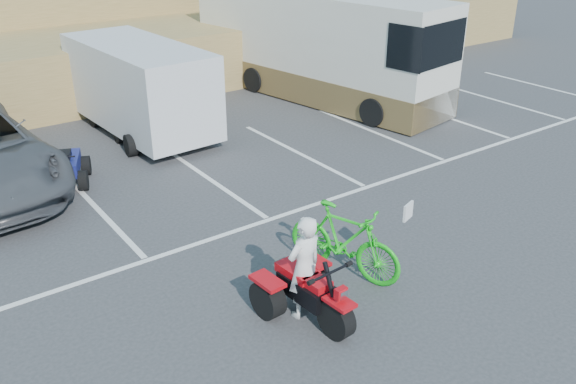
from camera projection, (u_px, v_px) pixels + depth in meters
ground at (345, 272)px, 10.78m from camera, size 100.00×100.00×0.00m
parking_stripes at (260, 182)px, 14.22m from camera, size 28.00×5.16×0.01m
grass_embankment at (61, 43)px, 21.51m from camera, size 40.00×8.50×3.10m
red_trike_atv at (310, 318)px, 9.59m from camera, size 1.37×1.76×1.09m
rider at (304, 267)px, 9.32m from camera, size 0.66×0.46×1.73m
green_dirt_bike at (344, 241)px, 10.47m from camera, size 1.29×2.26×1.31m
cargo_trailer at (139, 86)px, 16.77m from camera, size 2.42×5.44×2.49m
rv_motorhome at (317, 53)px, 19.97m from camera, size 3.88×9.54×3.34m
quad_atv_blue at (68, 183)px, 14.17m from camera, size 1.43×1.61×0.87m
quad_atv_green at (145, 145)px, 16.38m from camera, size 1.43×1.80×1.08m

